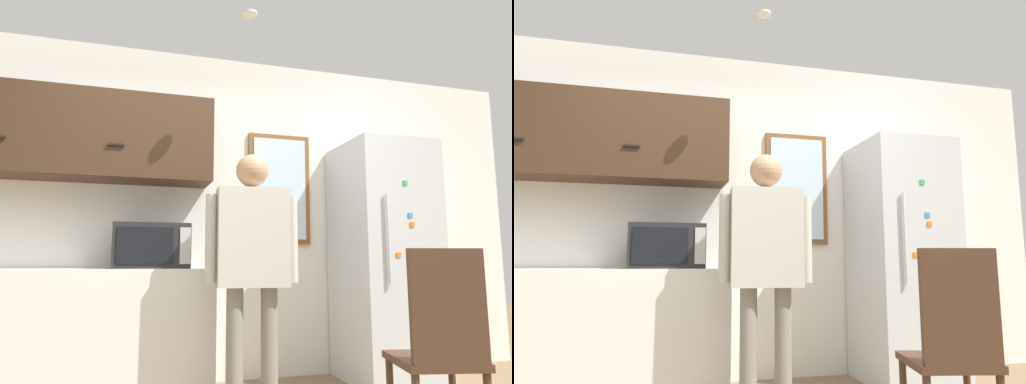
% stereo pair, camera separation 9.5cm
% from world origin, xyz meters
% --- Properties ---
extents(back_wall, '(6.00, 0.06, 2.70)m').
position_xyz_m(back_wall, '(0.00, 1.76, 1.35)').
color(back_wall, white).
rests_on(back_wall, ground_plane).
extents(counter, '(2.21, 0.55, 0.89)m').
position_xyz_m(counter, '(-1.10, 1.45, 0.45)').
color(counter, silver).
rests_on(counter, ground_plane).
extents(upper_cabinets, '(2.21, 0.38, 0.66)m').
position_xyz_m(upper_cabinets, '(-1.10, 1.55, 1.87)').
color(upper_cabinets, '#3D2819').
extents(microwave, '(0.53, 0.40, 0.32)m').
position_xyz_m(microwave, '(-0.44, 1.41, 1.05)').
color(microwave, '#232326').
rests_on(microwave, counter).
extents(person, '(0.62, 0.26, 1.65)m').
position_xyz_m(person, '(0.19, 0.91, 1.01)').
color(person, gray).
rests_on(person, ground_plane).
extents(refrigerator, '(0.69, 0.75, 1.91)m').
position_xyz_m(refrigerator, '(1.44, 1.37, 0.96)').
color(refrigerator, silver).
rests_on(refrigerator, ground_plane).
extents(chair, '(0.51, 0.51, 1.01)m').
position_xyz_m(chair, '(0.98, 0.11, 0.53)').
color(chair, '#472D1E').
rests_on(chair, ground_plane).
extents(window, '(0.55, 0.05, 0.96)m').
position_xyz_m(window, '(0.66, 1.72, 1.57)').
color(window, brown).
extents(ceiling_light, '(0.11, 0.11, 0.01)m').
position_xyz_m(ceiling_light, '(0.17, 0.92, 2.68)').
color(ceiling_light, white).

